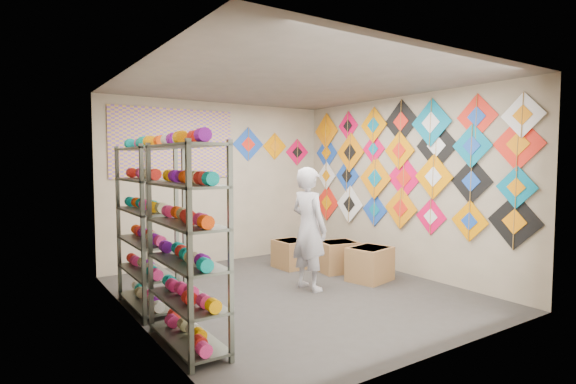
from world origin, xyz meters
TOP-DOWN VIEW (x-y plane):
  - ground at (0.00, 0.00)m, footprint 4.50×4.50m
  - room_walls at (0.00, 0.00)m, footprint 4.50×4.50m
  - shelf_rack_front at (-1.78, -0.85)m, footprint 0.40×1.10m
  - shelf_rack_back at (-1.78, 0.45)m, footprint 0.40×1.10m
  - string_spools at (-1.78, -0.20)m, footprint 0.12×2.36m
  - kite_wall_display at (1.98, 0.00)m, footprint 0.06×4.31m
  - back_wall_kites at (1.02, 2.24)m, footprint 1.61×0.02m
  - poster at (-0.80, 2.23)m, footprint 2.00×0.01m
  - shopkeeper at (0.26, 0.04)m, footprint 0.68×0.52m
  - carton_a at (1.24, -0.11)m, footprint 0.67×0.60m
  - carton_b at (1.20, 0.55)m, footprint 0.65×0.56m
  - carton_c at (0.75, 1.17)m, footprint 0.49×0.53m

SIDE VIEW (x-z plane):
  - ground at x=0.00m, z-range 0.00..0.00m
  - carton_c at x=0.75m, z-range 0.00..0.44m
  - carton_b at x=1.20m, z-range 0.00..0.47m
  - carton_a at x=1.24m, z-range 0.00..0.48m
  - shopkeeper at x=0.26m, z-range 0.00..1.64m
  - shelf_rack_front at x=-1.78m, z-range 0.00..1.90m
  - shelf_rack_back at x=-1.78m, z-range 0.00..1.90m
  - string_spools at x=-1.78m, z-range 0.99..1.11m
  - room_walls at x=0.00m, z-range -0.61..3.89m
  - kite_wall_display at x=1.98m, z-range 0.62..2.68m
  - back_wall_kites at x=1.02m, z-range 1.62..2.31m
  - poster at x=-0.80m, z-range 1.45..2.55m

